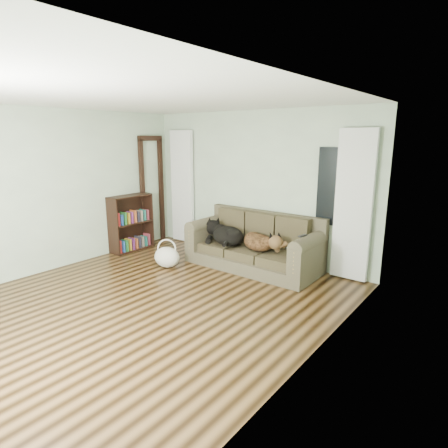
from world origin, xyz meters
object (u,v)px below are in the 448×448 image
Objects in this scene: tote_bag at (167,258)px; dog_black_lab at (226,236)px; bookshelf at (131,225)px; sofa at (253,241)px; dog_shepherd at (260,242)px.

dog_black_lab is at bearing 50.07° from tote_bag.
tote_bag is 0.44× the size of bookshelf.
tote_bag is (-1.14, -0.88, -0.29)m from sofa.
dog_black_lab reaches higher than tote_bag.
dog_black_lab is at bearing -169.50° from sofa.
sofa is 3.04× the size of dog_black_lab.
dog_shepherd is at bearing 18.94° from bookshelf.
dog_shepherd is at bearing 35.76° from dog_black_lab.
bookshelf is (-2.41, -0.59, 0.05)m from sofa.
tote_bag is at bearing 60.18° from dog_shepherd.
tote_bag is (-0.66, -0.79, -0.32)m from dog_black_lab.
sofa is at bearing 10.66° from dog_shepherd.
sofa is 1.47m from tote_bag.
bookshelf is at bearing 167.33° from tote_bag.
dog_shepherd is at bearing -18.18° from sofa.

